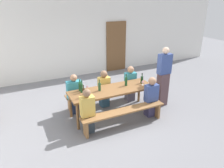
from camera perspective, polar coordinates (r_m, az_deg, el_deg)
The scene contains 21 objects.
ground_plane at distance 6.15m, azimuth 0.00°, elevation -7.78°, with size 24.00×24.00×0.00m, color slate.
back_wall at distance 8.77m, azimuth -10.37°, elevation 12.23°, with size 14.00×0.20×3.20m, color silver.
wooden_door at distance 9.41m, azimuth 1.11°, elevation 9.83°, with size 0.90×0.06×2.10m, color brown.
tasting_table at distance 5.84m, azimuth 0.00°, elevation -2.04°, with size 2.33×0.77×0.75m.
bench_near at distance 5.44m, azimuth 3.17°, elevation -7.73°, with size 2.23×0.30×0.45m.
bench_far at distance 6.54m, azimuth -2.61°, elevation -2.32°, with size 2.23×0.30×0.45m.
wine_bottle_0 at distance 5.36m, azimuth -7.46°, elevation -2.26°, with size 0.07×0.07×0.33m.
wine_bottle_1 at distance 5.62m, azimuth -8.03°, elevation -1.00°, with size 0.07×0.07×0.35m.
wine_bottle_2 at distance 5.73m, azimuth -8.45°, elevation -0.64°, with size 0.07×0.07×0.33m.
wine_bottle_3 at distance 5.68m, azimuth -3.31°, elevation -0.72°, with size 0.07×0.07×0.31m.
wine_bottle_4 at distance 6.23m, azimuth 7.89°, elevation 1.19°, with size 0.07×0.07×0.30m.
wine_bottle_5 at distance 6.01m, azimuth 3.74°, elevation 0.72°, with size 0.07×0.07×0.33m.
wine_glass_0 at distance 5.48m, azimuth -7.42°, elevation -1.84°, with size 0.07×0.07×0.15m.
wine_glass_1 at distance 5.75m, azimuth -6.56°, elevation -0.62°, with size 0.06×0.06×0.16m.
wine_glass_2 at distance 6.10m, azimuth 8.12°, elevation 0.73°, with size 0.08×0.08×0.16m.
seated_guest_near_0 at distance 5.16m, azimuth -6.46°, elevation -7.40°, with size 0.33×0.24×1.13m.
seated_guest_near_1 at distance 5.92m, azimuth 10.26°, elevation -3.52°, with size 0.35×0.24×1.12m.
seated_guest_far_0 at distance 6.07m, azimuth -9.78°, elevation -2.88°, with size 0.42×0.24×1.13m.
seated_guest_far_1 at distance 6.34m, azimuth -2.12°, elevation -1.39°, with size 0.33×0.24×1.11m.
seated_guest_far_2 at distance 6.71m, azimuth 4.82°, elevation -0.05°, with size 0.34×0.24×1.12m.
standing_host at distance 6.47m, azimuth 13.38°, elevation 1.56°, with size 0.38×0.24×1.77m.
Camera 1 is at (-2.32, -4.79, 3.08)m, focal length 34.65 mm.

